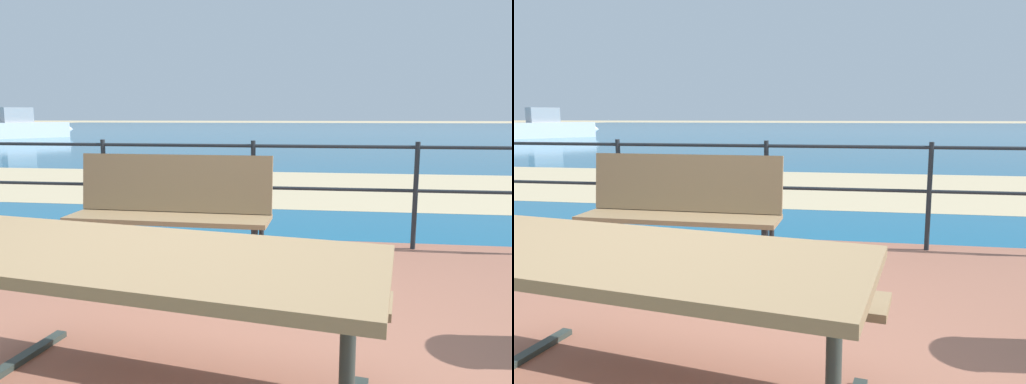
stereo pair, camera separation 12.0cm
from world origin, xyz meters
TOP-DOWN VIEW (x-y plane):
  - patio_paving at (0.00, 0.00)m, footprint 6.40×5.20m
  - sea_water at (0.00, 40.00)m, footprint 90.00×90.00m
  - beach_strip at (0.00, 6.55)m, footprint 54.00×4.40m
  - picnic_table at (-0.07, -0.50)m, footprint 2.06×1.64m
  - park_bench at (-0.52, 1.54)m, footprint 1.57×0.46m
  - railing_fence at (0.00, 2.40)m, footprint 5.94×0.04m
  - boat_near at (-16.22, 23.61)m, footprint 3.92×4.91m

SIDE VIEW (x-z plane):
  - sea_water at x=0.00m, z-range 0.00..0.01m
  - beach_strip at x=0.00m, z-range 0.00..0.01m
  - patio_paving at x=0.00m, z-range 0.00..0.06m
  - park_bench at x=-0.52m, z-range 0.14..1.04m
  - boat_near at x=-16.22m, z-range -0.25..1.47m
  - picnic_table at x=-0.07m, z-range 0.26..1.00m
  - railing_fence at x=0.00m, z-range 0.20..1.17m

